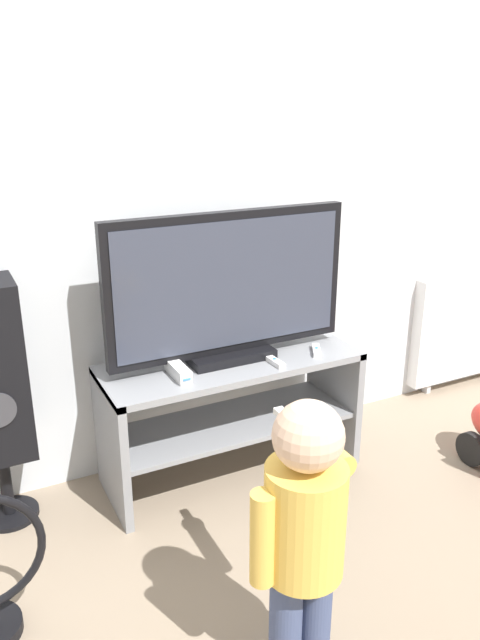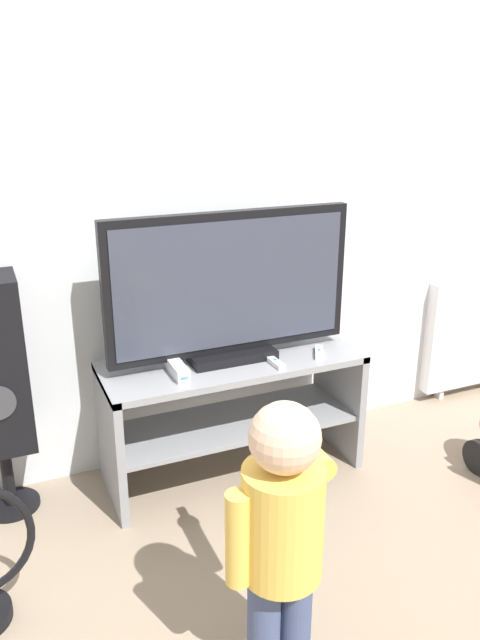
# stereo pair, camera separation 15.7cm
# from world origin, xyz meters

# --- Properties ---
(ground_plane) EXTENTS (16.00, 16.00, 0.00)m
(ground_plane) POSITION_xyz_m (0.00, 0.00, 0.00)
(ground_plane) COLOR gray
(wall_back) EXTENTS (10.00, 0.06, 2.60)m
(wall_back) POSITION_xyz_m (0.00, 0.51, 1.30)
(wall_back) COLOR silver
(wall_back) RESTS_ON ground_plane
(tv_stand) EXTENTS (1.17, 0.43, 0.58)m
(tv_stand) POSITION_xyz_m (0.00, 0.22, 0.38)
(tv_stand) COLOR gray
(tv_stand) RESTS_ON ground_plane
(television) EXTENTS (1.11, 0.20, 0.66)m
(television) POSITION_xyz_m (0.00, 0.24, 0.90)
(television) COLOR black
(television) RESTS_ON tv_stand
(game_console) EXTENTS (0.05, 0.20, 0.05)m
(game_console) POSITION_xyz_m (-0.28, 0.16, 0.60)
(game_console) COLOR white
(game_console) RESTS_ON tv_stand
(remote_primary) EXTENTS (0.09, 0.13, 0.03)m
(remote_primary) POSITION_xyz_m (0.39, 0.12, 0.59)
(remote_primary) COLOR white
(remote_primary) RESTS_ON tv_stand
(remote_secondary) EXTENTS (0.04, 0.13, 0.03)m
(remote_secondary) POSITION_xyz_m (0.15, 0.09, 0.59)
(remote_secondary) COLOR white
(remote_secondary) RESTS_ON tv_stand
(child) EXTENTS (0.35, 0.51, 0.93)m
(child) POSITION_xyz_m (-0.29, -0.84, 0.55)
(child) COLOR #3F4C72
(child) RESTS_ON ground_plane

